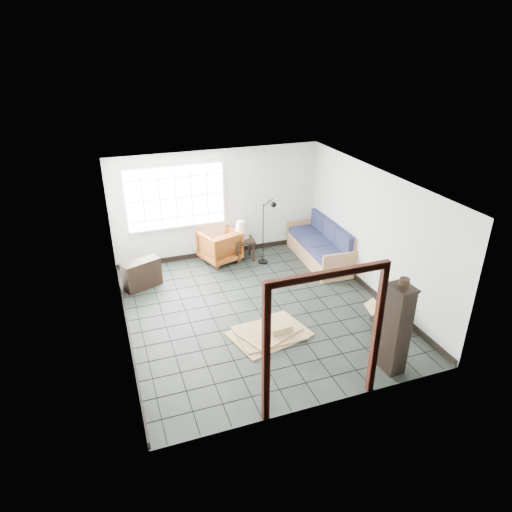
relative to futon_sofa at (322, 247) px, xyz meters
name	(u,v)px	position (x,y,z in m)	size (l,w,h in m)	color
ground	(257,310)	(-2.22, -1.59, -0.35)	(5.50, 5.50, 0.00)	black
room_shell	(257,231)	(-2.22, -1.56, 1.33)	(5.02, 5.52, 2.61)	silver
window_panel	(176,197)	(-3.22, 1.11, 1.25)	(2.32, 0.08, 1.52)	silver
doorway_trim	(325,325)	(-2.22, -4.29, 1.03)	(1.80, 0.08, 2.20)	#3D150D
futon_sofa	(322,247)	(0.00, 0.00, 0.00)	(0.91, 2.21, 0.96)	#A37049
armchair	(220,244)	(-2.31, 0.81, 0.08)	(0.82, 0.77, 0.85)	maroon
side_table	(244,243)	(-1.75, 0.68, 0.08)	(0.51, 0.51, 0.52)	black
table_lamp	(241,227)	(-1.79, 0.75, 0.48)	(0.31, 0.31, 0.44)	black
projector	(242,236)	(-1.77, 0.75, 0.22)	(0.31, 0.26, 0.10)	silver
floor_lamp	(268,230)	(-1.26, 0.34, 0.49)	(0.46, 0.29, 1.57)	black
console_shelf	(142,274)	(-4.23, 0.10, -0.04)	(0.86, 0.59, 0.62)	black
tall_shelf	(396,329)	(-0.78, -3.99, 0.43)	(0.35, 0.44, 1.54)	black
pot	(404,282)	(-0.75, -3.96, 1.25)	(0.16, 0.16, 0.12)	black
open_box	(388,316)	(-0.08, -2.87, -0.18)	(0.90, 0.56, 0.47)	olive
cardboard_pile	(271,332)	(-2.27, -2.45, -0.30)	(1.55, 1.26, 0.20)	olive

